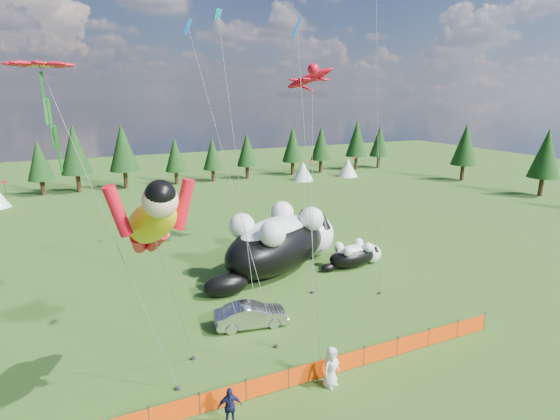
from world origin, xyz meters
name	(u,v)px	position (x,y,z in m)	size (l,w,h in m)	color
ground	(281,349)	(0.00, 0.00, 0.00)	(160.00, 160.00, 0.00)	#0F3609
safety_fence	(308,373)	(0.00, -3.00, 0.50)	(22.06, 0.06, 1.10)	#262626
tree_line	(147,158)	(0.00, 45.00, 4.00)	(90.00, 4.00, 8.00)	black
festival_tents	(234,177)	(11.00, 40.00, 1.40)	(50.00, 3.20, 2.80)	white
cat_large	(282,241)	(4.45, 9.60, 2.22)	(12.08, 8.39, 4.68)	black
cat_small	(355,255)	(9.79, 7.85, 0.92)	(5.34, 2.10, 1.93)	black
car	(251,315)	(-0.57, 2.76, 0.67)	(1.42, 4.08, 1.35)	#B8B8BD
spectator_c	(230,407)	(-4.07, -4.08, 0.85)	(0.99, 0.51, 1.70)	#16193E
spectator_e	(331,367)	(0.81, -3.63, 0.96)	(0.94, 0.61, 1.93)	silver
superhero_kite	(151,223)	(-6.16, -1.46, 7.93)	(5.39, 5.72, 10.41)	yellow
gecko_kite	(310,78)	(9.21, 14.54, 13.93)	(7.71, 12.87, 17.39)	red
flower_kite	(40,69)	(-9.45, 3.10, 13.69)	(5.70, 5.90, 14.87)	red
diamond_kite_a	(191,38)	(-2.23, 6.84, 15.62)	(2.57, 7.57, 17.72)	blue
diamond_kite_c	(298,41)	(0.76, -0.08, 14.89)	(0.73, 3.21, 16.29)	blue
diamond_kite_d	(220,31)	(1.23, 12.74, 16.87)	(1.35, 8.64, 19.71)	#0C9399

